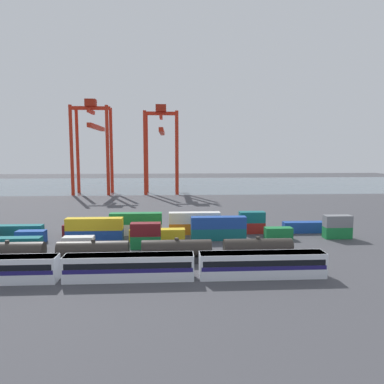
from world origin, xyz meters
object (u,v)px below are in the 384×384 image
object	(u,v)px
shipping_container_19	(136,229)
gantry_crane_central	(161,140)
shipping_container_9	(157,235)
freight_tank_row	(135,251)
shipping_container_3	(146,242)
passenger_train	(129,266)
gantry_crane_west	(93,137)

from	to	relation	value
shipping_container_19	gantry_crane_central	xyz separation A→B (m)	(3.77, 87.98, 23.90)
shipping_container_9	gantry_crane_central	world-z (taller)	gantry_crane_central
gantry_crane_central	shipping_container_9	bearing A→B (deg)	-89.14
freight_tank_row	shipping_container_3	world-z (taller)	freight_tank_row
shipping_container_3	gantry_crane_central	distance (m)	102.90
passenger_train	gantry_crane_west	world-z (taller)	gantry_crane_west
freight_tank_row	shipping_container_9	xyz separation A→B (m)	(3.21, 15.52, -0.76)
shipping_container_19	gantry_crane_central	size ratio (longest dim) A/B	0.29
shipping_container_9	shipping_container_19	size ratio (longest dim) A/B	1.00
shipping_container_9	shipping_container_19	bearing A→B (deg)	130.58
passenger_train	gantry_crane_central	distance (m)	120.10
passenger_train	shipping_container_3	world-z (taller)	passenger_train
shipping_container_19	gantry_crane_west	size ratio (longest dim) A/B	0.28
gantry_crane_west	gantry_crane_central	size ratio (longest dim) A/B	1.05
gantry_crane_west	gantry_crane_central	xyz separation A→B (m)	(31.92, 0.63, -1.26)
shipping_container_9	passenger_train	bearing A→B (deg)	-97.84
shipping_container_9	shipping_container_19	xyz separation A→B (m)	(-5.19, 6.05, 0.00)
freight_tank_row	shipping_container_3	size ratio (longest dim) A/B	9.19
passenger_train	shipping_container_19	world-z (taller)	passenger_train
shipping_container_3	shipping_container_9	bearing A→B (deg)	71.18
freight_tank_row	shipping_container_3	distance (m)	9.56
shipping_container_19	gantry_crane_west	bearing A→B (deg)	107.86
freight_tank_row	gantry_crane_west	size ratio (longest dim) A/B	1.28
gantry_crane_west	gantry_crane_central	world-z (taller)	gantry_crane_west
freight_tank_row	shipping_container_9	distance (m)	15.86
gantry_crane_west	gantry_crane_central	distance (m)	31.95
freight_tank_row	gantry_crane_west	world-z (taller)	gantry_crane_west
passenger_train	shipping_container_19	distance (m)	29.94
freight_tank_row	gantry_crane_central	distance (m)	111.98
shipping_container_9	gantry_crane_central	distance (m)	97.03
passenger_train	gantry_crane_west	size ratio (longest dim) A/B	1.39
freight_tank_row	gantry_crane_central	xyz separation A→B (m)	(1.79, 109.55, 23.15)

